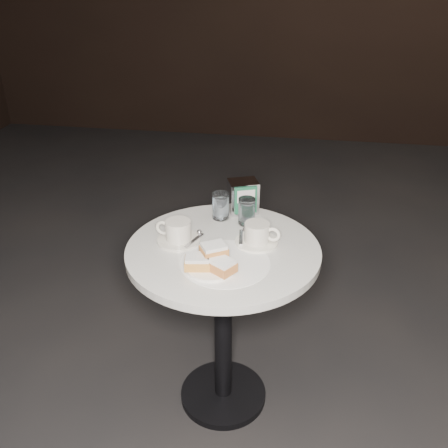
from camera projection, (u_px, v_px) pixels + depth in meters
ground at (223, 396)px, 2.14m from camera, size 7.00×7.00×0.00m
cafe_table at (223, 292)px, 1.88m from camera, size 0.70×0.70×0.74m
sugar_spill at (225, 263)px, 1.70m from camera, size 0.38×0.38×0.00m
beignet_plate at (211, 262)px, 1.65m from camera, size 0.19×0.19×0.08m
coffee_cup_left at (178, 233)px, 1.81m from camera, size 0.18×0.18×0.08m
coffee_cup_right at (257, 235)px, 1.80m from camera, size 0.18×0.18×0.08m
water_glass_left at (221, 206)px, 1.97m from camera, size 0.08×0.08×0.11m
water_glass_right at (247, 212)px, 1.93m from camera, size 0.08×0.08×0.11m
napkin_dispenser at (243, 197)px, 2.01m from camera, size 0.14×0.13×0.13m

